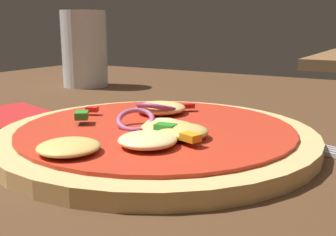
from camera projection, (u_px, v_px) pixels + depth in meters
The scene contains 4 objects.
dining_table at pixel (138, 156), 0.39m from camera, with size 1.16×1.07×0.04m.
pizza at pixel (156, 135), 0.37m from camera, with size 0.28×0.28×0.03m.
beer_glass at pixel (85, 53), 0.70m from camera, with size 0.08×0.08×0.13m.
napkin at pixel (4, 116), 0.47m from camera, with size 0.14×0.13×0.00m.
Camera 1 is at (0.22, -0.31, 0.14)m, focal length 43.79 mm.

